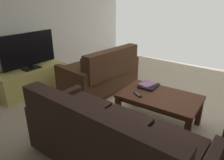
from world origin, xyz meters
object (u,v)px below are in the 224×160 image
Objects in this scene: tv_remote at (138,94)px; sofa_main at (109,142)px; flat_tv at (28,51)px; coffee_table at (159,100)px; loveseat_near at (101,73)px; tv_stand at (33,80)px; book_stack at (148,85)px.

sofa_main is at bearing 101.28° from tv_remote.
flat_tv is at bearing -18.94° from sofa_main.
coffee_table is at bearing -93.41° from sofa_main.
sofa_main is 1.82× the size of coffee_table.
flat_tv is at bearing 4.14° from tv_remote.
tv_stand is at bearing 35.33° from loveseat_near.
sofa_main reaches higher than tv_stand.
book_stack reaches higher than tv_remote.
book_stack is at bearing -166.94° from flat_tv.
tv_stand is (2.32, -0.80, -0.14)m from sofa_main.
tv_stand is 2.20m from book_stack.
book_stack is (-2.13, -0.49, -0.33)m from flat_tv.
coffee_table is at bearing -172.38° from flat_tv.
coffee_table is (-0.07, -1.12, 0.01)m from sofa_main.
loveseat_near reaches higher than tv_stand.
tv_stand is at bearing -18.97° from sofa_main.
flat_tv reaches higher than sofa_main.
coffee_table is at bearing -172.41° from tv_stand.
tv_stand is at bearing 13.02° from book_stack.
sofa_main is 1.30× the size of loveseat_near.
tv_stand is at bearing -75.61° from flat_tv.
loveseat_near is 1.37m from flat_tv.
sofa_main reaches higher than coffee_table.
sofa_main is 12.30× the size of tv_remote.
book_stack is 0.34m from tv_remote.
flat_tv is (1.06, 0.75, 0.44)m from loveseat_near.
book_stack is at bearing -34.21° from coffee_table.
sofa_main is 1.31m from book_stack.
loveseat_near is 1.46× the size of flat_tv.
tv_remote is (-1.08, 0.60, 0.09)m from loveseat_near.
loveseat_near reaches higher than tv_remote.
tv_remote is at bearing 32.78° from coffee_table.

